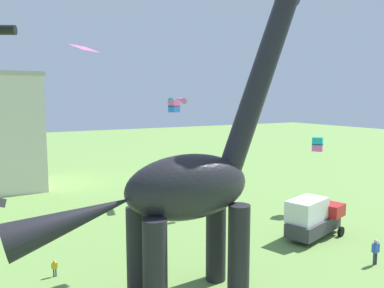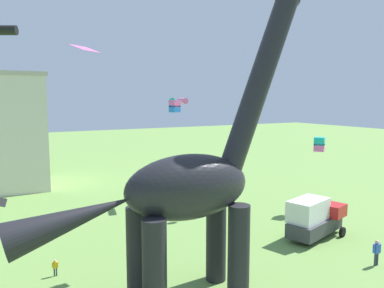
# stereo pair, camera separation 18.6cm
# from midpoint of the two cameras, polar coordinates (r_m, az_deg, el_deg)

# --- Properties ---
(dinosaur_sculpture) EXTENTS (16.84, 3.57, 17.60)m
(dinosaur_sculpture) POSITION_cam_midpoint_polar(r_m,az_deg,el_deg) (20.60, -0.47, -6.47)
(dinosaur_sculpture) COLOR black
(dinosaur_sculpture) RESTS_ON ground_plane
(parked_box_truck) EXTENTS (5.96, 3.59, 3.20)m
(parked_box_truck) POSITION_cam_midpoint_polar(r_m,az_deg,el_deg) (32.53, 17.99, -10.42)
(parked_box_truck) COLOR #38383D
(parked_box_truck) RESTS_ON ground_plane
(person_vendor_side) EXTENTS (0.40, 0.18, 1.07)m
(person_vendor_side) POSITION_cam_midpoint_polar(r_m,az_deg,el_deg) (26.47, -19.62, -16.85)
(person_vendor_side) COLOR #2D3347
(person_vendor_side) RESTS_ON ground_plane
(person_watching_child) EXTENTS (0.65, 0.29, 1.74)m
(person_watching_child) POSITION_cam_midpoint_polar(r_m,az_deg,el_deg) (29.11, 26.11, -14.08)
(person_watching_child) COLOR #2D3347
(person_watching_child) RESTS_ON ground_plane
(kite_high_left) EXTENTS (1.35, 1.35, 1.38)m
(kite_high_left) POSITION_cam_midpoint_polar(r_m,az_deg,el_deg) (39.57, 18.67, -0.04)
(kite_high_left) COLOR #19B2B7
(kite_mid_right) EXTENTS (0.50, 0.50, 0.65)m
(kite_mid_right) POSITION_cam_midpoint_polar(r_m,az_deg,el_deg) (39.99, 11.38, 12.06)
(kite_mid_right) COLOR pink
(kite_far_left) EXTENTS (2.12, 2.32, 0.66)m
(kite_far_left) POSITION_cam_midpoint_polar(r_m,az_deg,el_deg) (40.76, -1.63, 6.48)
(kite_far_left) COLOR pink
(kite_near_high) EXTENTS (2.04, 1.94, 0.44)m
(kite_near_high) POSITION_cam_midpoint_polar(r_m,az_deg,el_deg) (24.85, -15.54, 13.62)
(kite_near_high) COLOR pink
(kite_far_right) EXTENTS (0.72, 0.72, 0.81)m
(kite_far_right) POSITION_cam_midpoint_polar(r_m,az_deg,el_deg) (25.64, -2.41, 5.68)
(kite_far_right) COLOR pink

